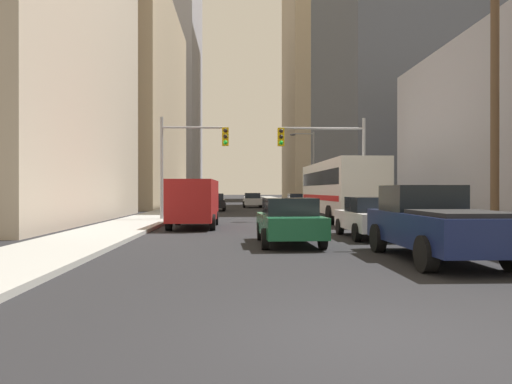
# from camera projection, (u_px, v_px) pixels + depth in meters

# --- Properties ---
(ground_plane) EXTENTS (400.00, 400.00, 0.00)m
(ground_plane) POSITION_uv_depth(u_px,v_px,m) (372.00, 338.00, 5.69)
(ground_plane) COLOR black
(sidewalk_left) EXTENTS (3.06, 160.00, 0.15)m
(sidewalk_left) POSITION_uv_depth(u_px,v_px,m) (191.00, 205.00, 55.36)
(sidewalk_left) COLOR #9E9E99
(sidewalk_left) RESTS_ON ground
(sidewalk_right) EXTENTS (3.06, 160.00, 0.15)m
(sidewalk_right) POSITION_uv_depth(u_px,v_px,m) (308.00, 205.00, 55.93)
(sidewalk_right) COLOR #9E9E99
(sidewalk_right) RESTS_ON ground
(city_bus) EXTENTS (2.69, 11.54, 3.40)m
(city_bus) POSITION_uv_depth(u_px,v_px,m) (339.00, 188.00, 28.00)
(city_bus) COLOR silver
(city_bus) RESTS_ON ground
(pickup_truck_navy) EXTENTS (2.20, 5.41, 1.90)m
(pickup_truck_navy) POSITION_uv_depth(u_px,v_px,m) (434.00, 223.00, 12.11)
(pickup_truck_navy) COLOR #141E4C
(pickup_truck_navy) RESTS_ON ground
(cargo_van_red) EXTENTS (2.16, 5.26, 2.26)m
(cargo_van_red) POSITION_uv_depth(u_px,v_px,m) (194.00, 201.00, 22.66)
(cargo_van_red) COLOR maroon
(cargo_van_red) RESTS_ON ground
(sedan_green) EXTENTS (1.95, 4.26, 1.52)m
(sedan_green) POSITION_uv_depth(u_px,v_px,m) (289.00, 221.00, 15.57)
(sedan_green) COLOR #195938
(sedan_green) RESTS_ON ground
(sedan_white) EXTENTS (1.95, 4.22, 1.52)m
(sedan_white) POSITION_uv_depth(u_px,v_px,m) (371.00, 217.00, 17.76)
(sedan_white) COLOR white
(sedan_white) RESTS_ON ground
(sedan_blue) EXTENTS (1.95, 4.21, 1.52)m
(sedan_blue) POSITION_uv_depth(u_px,v_px,m) (298.00, 203.00, 38.96)
(sedan_blue) COLOR navy
(sedan_blue) RESTS_ON ground
(sedan_silver) EXTENTS (1.95, 4.24, 1.52)m
(sedan_silver) POSITION_uv_depth(u_px,v_px,m) (252.00, 200.00, 50.20)
(sedan_silver) COLOR #B7BABF
(sedan_silver) RESTS_ON ground
(sedan_black) EXTENTS (1.96, 4.27, 1.52)m
(sedan_black) POSITION_uv_depth(u_px,v_px,m) (214.00, 202.00, 41.60)
(sedan_black) COLOR black
(sedan_black) RESTS_ON ground
(traffic_signal_near_left) EXTENTS (3.94, 0.44, 6.00)m
(traffic_signal_near_left) POSITION_uv_depth(u_px,v_px,m) (191.00, 151.00, 27.48)
(traffic_signal_near_left) COLOR gray
(traffic_signal_near_left) RESTS_ON ground
(traffic_signal_near_right) EXTENTS (5.15, 0.44, 6.00)m
(traffic_signal_near_right) POSITION_uv_depth(u_px,v_px,m) (326.00, 150.00, 27.81)
(traffic_signal_near_right) COLOR gray
(traffic_signal_near_right) RESTS_ON ground
(utility_pole_right) EXTENTS (2.20, 0.28, 10.22)m
(utility_pole_right) POSITION_uv_depth(u_px,v_px,m) (495.00, 83.00, 16.08)
(utility_pole_right) COLOR brown
(utility_pole_right) RESTS_ON ground
(street_lamp_right) EXTENTS (2.42, 0.32, 7.50)m
(street_lamp_right) POSITION_uv_depth(u_px,v_px,m) (310.00, 162.00, 46.44)
(street_lamp_right) COLOR gray
(street_lamp_right) RESTS_ON ground
(building_left_mid_office) EXTENTS (20.64, 26.84, 22.64)m
(building_left_mid_office) POSITION_uv_depth(u_px,v_px,m) (80.00, 105.00, 52.92)
(building_left_mid_office) COLOR tan
(building_left_mid_office) RESTS_ON ground
(building_left_far_tower) EXTENTS (16.63, 25.28, 45.50)m
(building_left_far_tower) POSITION_uv_depth(u_px,v_px,m) (155.00, 83.00, 93.36)
(building_left_far_tower) COLOR #93939E
(building_left_far_tower) RESTS_ON ground
(building_right_mid_block) EXTENTS (17.69, 24.94, 34.64)m
(building_right_mid_block) POSITION_uv_depth(u_px,v_px,m) (408.00, 50.00, 52.80)
(building_right_mid_block) COLOR #4C515B
(building_right_mid_block) RESTS_ON ground
(building_right_far_highrise) EXTENTS (16.81, 24.99, 66.62)m
(building_right_far_highrise) POSITION_uv_depth(u_px,v_px,m) (329.00, 36.00, 97.53)
(building_right_far_highrise) COLOR tan
(building_right_far_highrise) RESTS_ON ground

